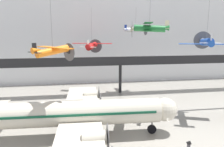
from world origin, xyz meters
TOP-DOWN VIEW (x-y plane):
  - hangar_back_wall at (0.00, 43.91)m, footprint 140.00×3.00m
  - mezzanine_walkway at (0.00, 30.41)m, footprint 110.00×3.20m
  - airliner_silver_main at (-10.81, 9.54)m, footprint 30.23×34.26m
  - suspended_plane_blue_trainer at (11.26, 14.35)m, footprint 8.67×7.43m
  - suspended_plane_green_biplane at (1.42, 14.79)m, footprint 6.33×7.55m
  - suspended_plane_orange_highwing at (-13.12, 8.87)m, footprint 5.62×5.95m
  - suspended_plane_red_highwing at (-6.56, 34.28)m, footprint 9.75×8.27m
  - suspended_plane_white_twin at (4.02, 32.87)m, footprint 5.76×7.08m
  - info_sign_pedestal at (3.54, 4.06)m, footprint 0.46×0.67m

SIDE VIEW (x-z plane):
  - info_sign_pedestal at x=3.54m, z-range -0.17..1.08m
  - airliner_silver_main at x=-10.81m, z-range -1.60..8.74m
  - mezzanine_walkway at x=0.00m, z-range 2.93..12.06m
  - suspended_plane_red_highwing at x=-6.56m, z-range 5.79..16.78m
  - hangar_back_wall at x=0.00m, z-range 0.00..24.56m
  - suspended_plane_orange_highwing at x=-13.12m, z-range 7.61..17.11m
  - suspended_plane_blue_trainer at x=11.26m, z-range 8.64..17.33m
  - suspended_plane_white_twin at x=4.02m, z-range 11.86..18.41m
  - suspended_plane_green_biplane at x=1.42m, z-range 11.93..18.59m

